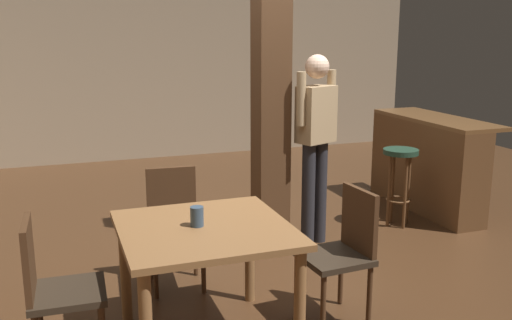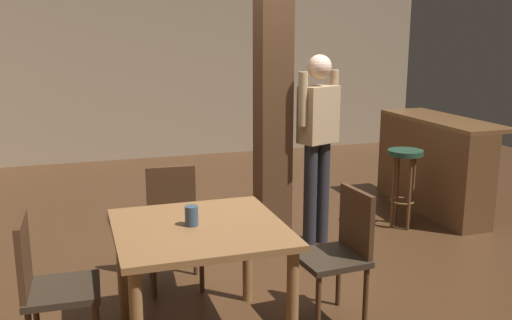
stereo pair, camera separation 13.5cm
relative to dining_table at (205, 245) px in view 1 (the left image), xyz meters
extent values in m
plane|color=#422816|center=(0.91, 1.02, -0.65)|extent=(10.80, 10.80, 0.00)
cube|color=gray|center=(0.91, 5.52, 0.75)|extent=(8.00, 0.10, 2.80)
cube|color=#4C301C|center=(0.99, 1.45, 0.75)|extent=(0.28, 0.28, 2.80)
cube|color=brown|center=(0.00, 0.00, 0.10)|extent=(1.02, 1.02, 0.04)
cylinder|color=brown|center=(0.44, 0.44, -0.28)|extent=(0.07, 0.07, 0.72)
cylinder|color=brown|center=(-0.44, 0.44, -0.28)|extent=(0.07, 0.07, 0.72)
cylinder|color=brown|center=(0.44, -0.44, -0.28)|extent=(0.07, 0.07, 0.72)
cube|color=#2D2319|center=(-0.81, 0.02, -0.20)|extent=(0.44, 0.44, 0.04)
cube|color=#422816|center=(-1.00, 0.03, 0.03)|extent=(0.05, 0.38, 0.45)
cylinder|color=#422816|center=(-0.63, 0.19, -0.42)|extent=(0.04, 0.04, 0.43)
cylinder|color=#422816|center=(-0.98, 0.20, -0.42)|extent=(0.04, 0.04, 0.43)
cube|color=#2D2319|center=(0.87, -0.02, -0.20)|extent=(0.45, 0.45, 0.04)
cube|color=#422816|center=(1.06, -0.01, 0.03)|extent=(0.06, 0.38, 0.45)
cylinder|color=#422816|center=(0.71, -0.21, -0.42)|extent=(0.04, 0.04, 0.43)
cylinder|color=#422816|center=(0.68, 0.14, -0.42)|extent=(0.04, 0.04, 0.43)
cylinder|color=#422816|center=(1.05, -0.19, -0.42)|extent=(0.04, 0.04, 0.43)
cylinder|color=#422816|center=(1.03, 0.16, -0.42)|extent=(0.04, 0.04, 0.43)
cube|color=#2D2319|center=(-0.01, 0.83, -0.20)|extent=(0.45, 0.45, 0.04)
cube|color=#422816|center=(0.00, 1.02, 0.03)|extent=(0.38, 0.06, 0.45)
cylinder|color=#422816|center=(0.15, 0.64, -0.42)|extent=(0.04, 0.04, 0.43)
cylinder|color=#422816|center=(-0.20, 0.67, -0.42)|extent=(0.04, 0.04, 0.43)
cylinder|color=#422816|center=(0.17, 0.99, -0.42)|extent=(0.04, 0.04, 0.43)
cylinder|color=#422816|center=(-0.18, 1.02, -0.42)|extent=(0.04, 0.04, 0.43)
cylinder|color=#33475B|center=(-0.04, 0.02, 0.18)|extent=(0.08, 0.08, 0.12)
cube|color=tan|center=(1.37, 1.32, 0.55)|extent=(0.39, 0.31, 0.50)
sphere|color=beige|center=(1.37, 1.32, 0.97)|extent=(0.27, 0.27, 0.21)
cylinder|color=#232328|center=(1.44, 1.35, -0.17)|extent=(0.16, 0.16, 0.95)
cylinder|color=#232328|center=(1.29, 1.29, -0.17)|extent=(0.16, 0.16, 0.95)
cylinder|color=tan|center=(1.55, 1.40, 0.70)|extent=(0.10, 0.10, 0.46)
cylinder|color=tan|center=(1.19, 1.25, 0.70)|extent=(0.10, 0.10, 0.46)
cube|color=brown|center=(3.06, 1.87, 0.35)|extent=(0.56, 1.61, 0.04)
cube|color=brown|center=(2.96, 1.87, -0.16)|extent=(0.36, 1.61, 0.97)
cylinder|color=#1E3828|center=(2.38, 1.49, 0.11)|extent=(0.34, 0.34, 0.05)
torus|color=brown|center=(2.38, 1.49, -0.38)|extent=(0.24, 0.24, 0.02)
cylinder|color=brown|center=(2.38, 1.61, -0.28)|extent=(0.03, 0.03, 0.73)
cylinder|color=brown|center=(2.38, 1.38, -0.28)|extent=(0.03, 0.03, 0.73)
cylinder|color=brown|center=(2.49, 1.49, -0.28)|extent=(0.03, 0.03, 0.73)
cylinder|color=brown|center=(2.27, 1.49, -0.28)|extent=(0.03, 0.03, 0.73)
camera|label=1|loc=(-0.81, -3.18, 1.27)|focal=40.00mm
camera|label=2|loc=(-0.69, -3.22, 1.27)|focal=40.00mm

